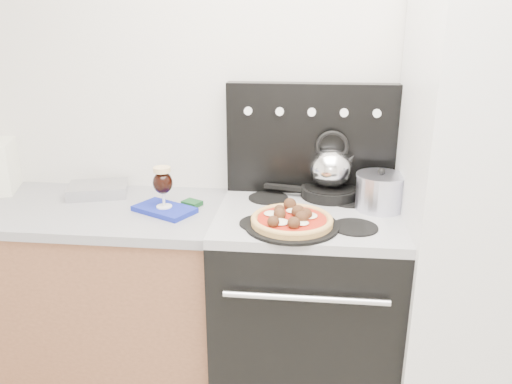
# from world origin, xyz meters

# --- Properties ---
(room_shell) EXTENTS (3.52, 3.01, 2.52)m
(room_shell) POSITION_xyz_m (0.00, 0.29, 1.25)
(room_shell) COLOR beige
(room_shell) RESTS_ON ground
(base_cabinet) EXTENTS (1.45, 0.60, 0.86)m
(base_cabinet) POSITION_xyz_m (-1.02, 1.20, 0.43)
(base_cabinet) COLOR brown
(base_cabinet) RESTS_ON ground
(countertop) EXTENTS (1.48, 0.63, 0.04)m
(countertop) POSITION_xyz_m (-1.02, 1.20, 0.88)
(countertop) COLOR gray
(countertop) RESTS_ON base_cabinet
(stove_body) EXTENTS (0.76, 0.65, 0.88)m
(stove_body) POSITION_xyz_m (0.08, 1.18, 0.44)
(stove_body) COLOR black
(stove_body) RESTS_ON ground
(cooktop) EXTENTS (0.76, 0.65, 0.04)m
(cooktop) POSITION_xyz_m (0.08, 1.18, 0.90)
(cooktop) COLOR #ADADB2
(cooktop) RESTS_ON stove_body
(backguard) EXTENTS (0.76, 0.08, 0.50)m
(backguard) POSITION_xyz_m (0.08, 1.45, 1.17)
(backguard) COLOR black
(backguard) RESTS_ON cooktop
(fridge) EXTENTS (0.64, 0.68, 1.90)m
(fridge) POSITION_xyz_m (0.78, 1.15, 0.95)
(fridge) COLOR silver
(fridge) RESTS_ON ground
(foil_sheet) EXTENTS (0.31, 0.26, 0.05)m
(foil_sheet) POSITION_xyz_m (-0.91, 1.34, 0.93)
(foil_sheet) COLOR silver
(foil_sheet) RESTS_ON countertop
(oven_mitt) EXTENTS (0.30, 0.25, 0.02)m
(oven_mitt) POSITION_xyz_m (-0.53, 1.16, 0.91)
(oven_mitt) COLOR #16239A
(oven_mitt) RESTS_ON countertop
(beer_glass) EXTENTS (0.10, 0.10, 0.18)m
(beer_glass) POSITION_xyz_m (-0.53, 1.16, 1.01)
(beer_glass) COLOR black
(beer_glass) RESTS_ON oven_mitt
(pizza_pan) EXTENTS (0.38, 0.38, 0.01)m
(pizza_pan) POSITION_xyz_m (0.02, 1.01, 0.93)
(pizza_pan) COLOR black
(pizza_pan) RESTS_ON cooktop
(pizza) EXTENTS (0.36, 0.36, 0.05)m
(pizza) POSITION_xyz_m (0.02, 1.01, 0.95)
(pizza) COLOR tan
(pizza) RESTS_ON pizza_pan
(skillet) EXTENTS (0.30, 0.30, 0.05)m
(skillet) POSITION_xyz_m (0.17, 1.38, 0.94)
(skillet) COLOR black
(skillet) RESTS_ON cooktop
(tea_kettle) EXTENTS (0.22, 0.22, 0.22)m
(tea_kettle) POSITION_xyz_m (0.17, 1.38, 1.07)
(tea_kettle) COLOR white
(tea_kettle) RESTS_ON skillet
(stock_pot) EXTENTS (0.20, 0.20, 0.14)m
(stock_pot) POSITION_xyz_m (0.38, 1.24, 0.99)
(stock_pot) COLOR silver
(stock_pot) RESTS_ON cooktop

